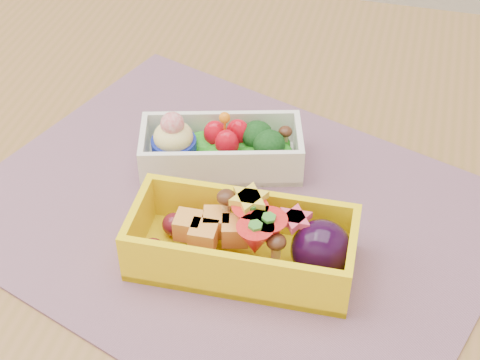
% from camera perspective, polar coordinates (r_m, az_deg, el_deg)
% --- Properties ---
extents(table, '(1.20, 0.80, 0.75)m').
position_cam_1_polar(table, '(0.76, -2.98, -5.71)').
color(table, brown).
rests_on(table, ground).
extents(placemat, '(0.54, 0.48, 0.00)m').
position_cam_1_polar(placemat, '(0.65, -0.75, -2.72)').
color(placemat, '#855C6E').
rests_on(placemat, table).
extents(bento_white, '(0.16, 0.11, 0.06)m').
position_cam_1_polar(bento_white, '(0.69, -1.54, 2.52)').
color(bento_white, white).
rests_on(bento_white, placemat).
extents(bento_yellow, '(0.19, 0.09, 0.06)m').
position_cam_1_polar(bento_yellow, '(0.59, 0.55, -4.89)').
color(bento_yellow, yellow).
rests_on(bento_yellow, placemat).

